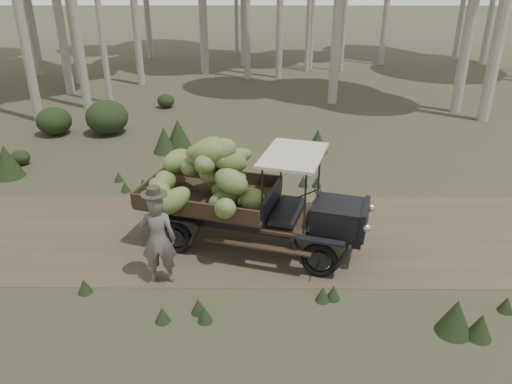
{
  "coord_description": "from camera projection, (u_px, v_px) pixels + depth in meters",
  "views": [
    {
      "loc": [
        1.44,
        -9.71,
        5.65
      ],
      "look_at": [
        1.36,
        -0.41,
        1.27
      ],
      "focal_mm": 35.0,
      "sensor_mm": 36.0,
      "label": 1
    }
  ],
  "objects": [
    {
      "name": "banana_truck",
      "position": [
        231.0,
        184.0,
        10.35
      ],
      "size": [
        5.01,
        2.88,
        2.46
      ],
      "rotation": [
        0.0,
        0.0,
        -0.28
      ],
      "color": "black",
      "rests_on": "ground"
    },
    {
      "name": "dirt_track",
      "position": [
        196.0,
        235.0,
        11.2
      ],
      "size": [
        70.0,
        4.0,
        0.01
      ],
      "primitive_type": "cube",
      "color": "brown",
      "rests_on": "ground"
    },
    {
      "name": "ground",
      "position": [
        196.0,
        235.0,
        11.2
      ],
      "size": [
        120.0,
        120.0,
        0.0
      ],
      "primitive_type": "plane",
      "color": "#473D2B",
      "rests_on": "ground"
    },
    {
      "name": "undergrowth",
      "position": [
        85.0,
        222.0,
        10.7
      ],
      "size": [
        23.99,
        22.56,
        1.38
      ],
      "color": "#233319",
      "rests_on": "ground"
    },
    {
      "name": "farmer",
      "position": [
        158.0,
        238.0,
        9.24
      ],
      "size": [
        0.68,
        0.5,
        1.98
      ],
      "rotation": [
        0.0,
        0.0,
        3.18
      ],
      "color": "#5F5B57",
      "rests_on": "ground"
    }
  ]
}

